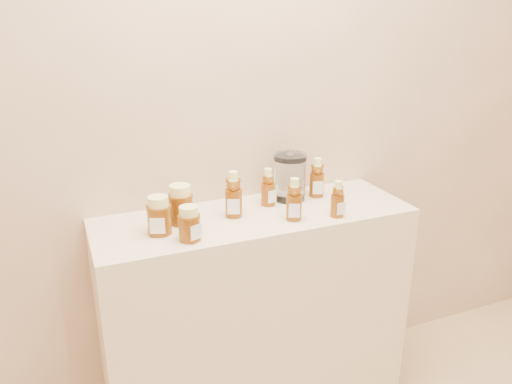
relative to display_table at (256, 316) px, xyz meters
name	(u,v)px	position (x,y,z in m)	size (l,w,h in m)	color
wall_back	(235,86)	(0.00, 0.20, 0.90)	(3.50, 0.02, 2.70)	tan
display_table	(256,316)	(0.00, 0.00, 0.00)	(1.20, 0.40, 0.90)	beige
bear_bottle_back_left	(233,191)	(-0.08, 0.01, 0.55)	(0.07, 0.07, 0.20)	#5F2E07
bear_bottle_back_mid	(268,185)	(0.08, 0.07, 0.53)	(0.06, 0.06, 0.17)	#5F2E07
bear_bottle_back_right	(317,175)	(0.30, 0.08, 0.54)	(0.06, 0.06, 0.18)	#5F2E07
bear_bottle_front_left	(294,196)	(0.11, -0.10, 0.54)	(0.06, 0.06, 0.18)	#5F2E07
bear_bottle_front_right	(338,197)	(0.27, -0.13, 0.53)	(0.05, 0.05, 0.15)	#5F2E07
honey_jar_left	(159,215)	(-0.37, -0.03, 0.52)	(0.09, 0.09, 0.13)	#5F2E07
honey_jar_back	(181,204)	(-0.28, 0.03, 0.52)	(0.09, 0.09, 0.14)	#5F2E07
honey_jar_front	(189,223)	(-0.29, -0.12, 0.51)	(0.08, 0.08, 0.12)	#5F2E07
glass_canister	(290,175)	(0.19, 0.09, 0.55)	(0.13, 0.13, 0.20)	white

